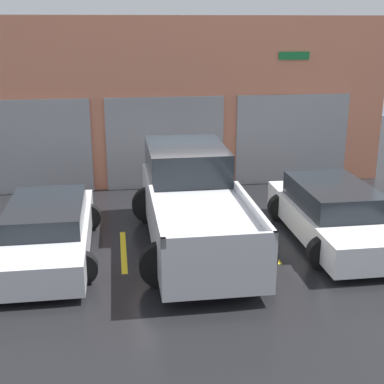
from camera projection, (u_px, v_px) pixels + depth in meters
ground_plane at (186, 222)px, 13.04m from camera, size 28.00×28.00×0.00m
shophouse_building at (170, 106)px, 15.42m from camera, size 12.79×0.68×4.85m
pickup_truck at (193, 203)px, 11.62m from camera, size 2.59×5.48×1.94m
sedan_white at (333, 214)px, 11.85m from camera, size 2.15×4.41×1.26m
sedan_side at (47, 231)px, 11.02m from camera, size 2.12×4.42×1.14m
parking_stripe_left at (124, 251)px, 11.37m from camera, size 0.12×2.20×0.01m
parking_stripe_centre at (264, 243)px, 11.79m from camera, size 0.12×2.20×0.01m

